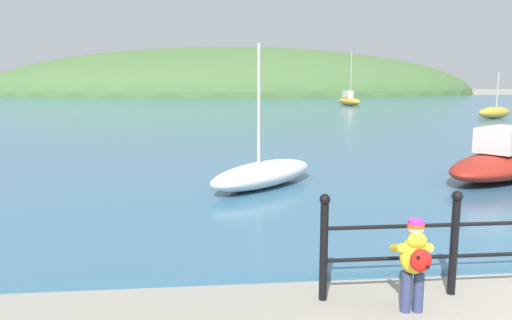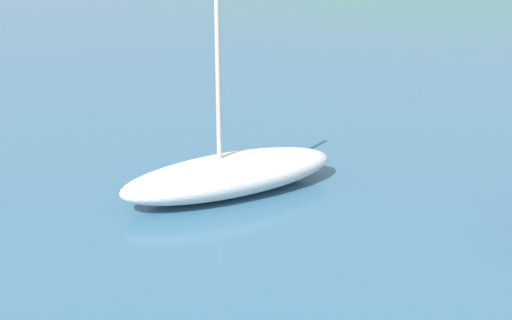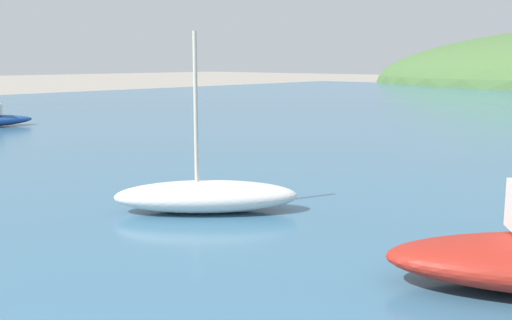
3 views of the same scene
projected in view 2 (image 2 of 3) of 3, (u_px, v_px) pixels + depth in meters
boat_mid_harbor at (230, 174)px, 9.73m from camera, size 2.95×2.94×3.05m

